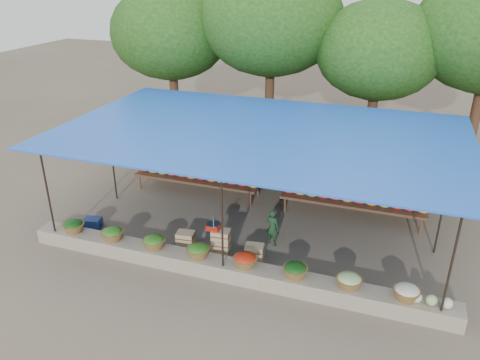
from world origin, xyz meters
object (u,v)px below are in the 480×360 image
(crate_counter, at_px, (220,246))
(vendor_seated, at_px, (272,227))
(blue_crate_back, at_px, (93,223))
(weighing_scale, at_px, (214,226))
(blue_crate_front, at_px, (120,242))

(crate_counter, relative_size, vendor_seated, 2.29)
(vendor_seated, bearing_deg, blue_crate_back, 25.30)
(crate_counter, bearing_deg, weighing_scale, 180.00)
(blue_crate_front, xyz_separation_m, blue_crate_back, (-1.31, 0.62, 0.01))
(crate_counter, relative_size, blue_crate_front, 5.34)
(weighing_scale, bearing_deg, blue_crate_front, -169.58)
(weighing_scale, bearing_deg, blue_crate_back, 177.58)
(crate_counter, bearing_deg, blue_crate_front, -170.19)
(crate_counter, xyz_separation_m, blue_crate_back, (-3.98, 0.16, -0.17))
(crate_counter, relative_size, blue_crate_back, 5.04)
(weighing_scale, distance_m, blue_crate_front, 2.65)
(weighing_scale, xyz_separation_m, blue_crate_back, (-3.82, 0.16, -0.72))
(blue_crate_back, bearing_deg, crate_counter, -15.92)
(vendor_seated, distance_m, blue_crate_front, 4.07)
(crate_counter, distance_m, blue_crate_back, 3.99)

